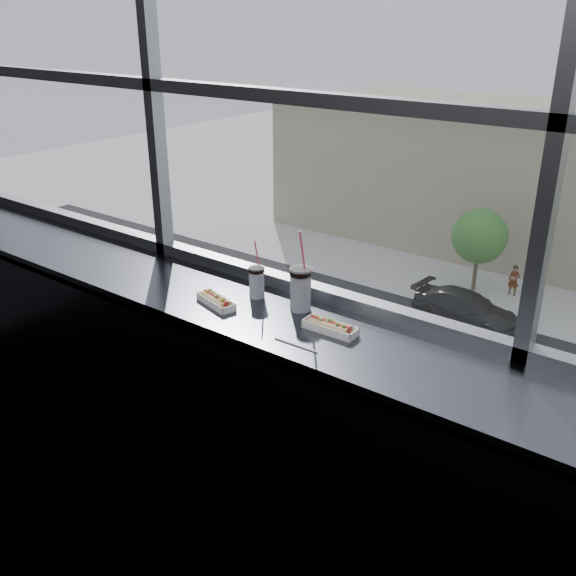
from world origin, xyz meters
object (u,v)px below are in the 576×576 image
Objects in this scene: hotdog_tray_right at (330,326)px; soda_cup_left at (257,280)px; car_far_a at (467,304)px; soda_cup_right at (301,287)px; hotdog_tray_left at (216,300)px; tree_left at (479,236)px; car_near_b at (405,386)px; car_near_a at (255,329)px; wrapper at (220,297)px; pedestrian_a at (514,277)px; loose_straw at (296,345)px.

soda_cup_left is at bearing 167.99° from hotdog_tray_right.
soda_cup_right is at bearing -155.43° from car_far_a.
hotdog_tray_left reaches higher than tree_left.
hotdog_tray_left is 0.04× the size of car_far_a.
car_near_b is 1.27× the size of tree_left.
tree_left is (-1.25, 4.00, 1.93)m from car_far_a.
car_near_a is 1.17× the size of car_near_b.
car_near_b is 12.37m from tree_left.
wrapper is 0.01× the size of car_far_a.
soda_cup_right is at bearing 45.43° from hotdog_tray_left.
tree_left is (-9.12, 28.17, -9.21)m from soda_cup_left.
hotdog_tray_right reaches higher than car_near_a.
car_far_a is 4.67m from pedestrian_a.
hotdog_tray_right is at bearing -10.79° from soda_cup_left.
tree_left is at bearing 108.40° from soda_cup_right.
car_far_a is at bearing 107.76° from hotdog_tray_right.
soda_cup_left reaches higher than loose_straw.
hotdog_tray_left is 0.04× the size of car_near_b.
car_near_b is (-7.28, 16.45, -11.12)m from loose_straw.
soda_cup_right is 20.91m from car_near_b.
pedestrian_a is at bearing -1.04° from car_far_a.
car_far_a reaches higher than pedestrian_a.
loose_straw is at bearing -15.23° from wrapper.
car_far_a is at bearing 108.03° from soda_cup_left.
wrapper is 0.02× the size of tree_left.
hotdog_tray_left reaches higher than car_near_b.
pedestrian_a is at bearing 103.93° from wrapper.
wrapper reaches higher than pedestrian_a.
tree_left is at bearing -25.55° from car_near_a.
hotdog_tray_right is 31.21m from tree_left.
tree_left reaches higher than car_near_a.
hotdog_tray_right is 0.13× the size of pedestrian_a.
pedestrian_a is at bearing 103.83° from hotdog_tray_right.
wrapper reaches higher than loose_straw.
soda_cup_right is 4.55× the size of wrapper.
soda_cup_right is 0.40m from wrapper.
loose_straw is at bearing 4.89° from hotdog_tray_left.
hotdog_tray_right is 24.30m from car_near_a.
wrapper is at bearing -72.35° from tree_left.
soda_cup_right reaches higher than hotdog_tray_left.
hotdog_tray_right is at bearing 75.96° from loose_straw.
car_near_a is 3.46× the size of pedestrian_a.
car_near_a is at bearing 86.87° from car_near_b.
hotdog_tray_right is 0.84× the size of soda_cup_left.
tree_left is (-9.00, 28.30, -9.13)m from wrapper.
hotdog_tray_right reaches higher than car_far_a.
tree_left is at bearing 107.94° from soda_cup_left.
pedestrian_a is 0.43× the size of tree_left.
car_near_b is (-6.76, 16.35, -11.14)m from hotdog_tray_left.
pedestrian_a is (-0.44, 12.64, -0.00)m from car_near_b.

